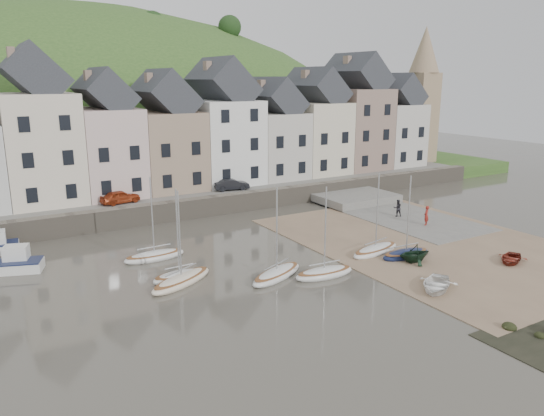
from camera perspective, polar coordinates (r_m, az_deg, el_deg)
ground at (r=36.63m, az=4.85°, el=-6.52°), size 160.00×160.00×0.00m
quay_land at (r=64.22m, az=-11.99°, el=2.89°), size 90.00×30.00×1.50m
quay_street at (r=53.51m, az=-7.99°, el=1.73°), size 70.00×7.00×0.10m
seawall at (r=50.52m, az=-6.41°, el=0.29°), size 70.00×1.20×1.80m
beach at (r=43.65m, az=16.70°, el=-3.63°), size 18.00×26.00×0.06m
slipway at (r=51.75m, az=13.24°, el=-0.63°), size 8.00×18.00×0.12m
hillside at (r=94.24m, az=-19.94°, el=-5.93°), size 134.40×84.00×84.00m
townhouse_terrace at (r=56.48m, az=-7.93°, el=8.31°), size 61.05×8.00×13.93m
church_spire at (r=75.33m, az=16.11°, el=12.15°), size 4.00×4.00×18.00m
sailboat_0 at (r=39.03m, az=-12.72°, el=-5.11°), size 4.60×1.65×6.32m
sailboat_1 at (r=34.80m, az=-10.07°, el=-7.35°), size 3.68×1.62×6.32m
sailboat_2 at (r=34.19m, az=-9.85°, el=-7.75°), size 5.32×3.68×6.32m
sailboat_3 at (r=34.69m, az=0.52°, el=-7.21°), size 5.13×3.37×6.32m
sailboat_4 at (r=35.06m, az=5.73°, el=-7.04°), size 4.41×1.79×6.32m
sailboat_5 at (r=39.70m, az=14.42°, el=-4.88°), size 4.21×1.72×6.32m
sailboat_6 at (r=40.11m, az=11.23°, el=-4.51°), size 5.11×2.46×6.32m
motorboat_0 at (r=39.87m, az=-26.73°, el=-5.41°), size 4.74×3.07×1.70m
rowboat_white at (r=34.16m, az=17.49°, el=-7.98°), size 4.13×3.85×0.70m
rowboat_green at (r=38.58m, az=15.29°, el=-4.78°), size 2.79×2.50×1.32m
rowboat_red at (r=40.98m, az=24.63°, el=-5.03°), size 3.33×2.96×0.57m
person_red at (r=48.16m, az=16.50°, el=-0.79°), size 0.76×0.69×1.73m
person_dark at (r=50.52m, az=13.55°, el=0.01°), size 0.97×0.88×1.61m
car_left at (r=49.90m, az=-16.25°, el=1.18°), size 3.78×2.01×1.22m
car_right at (r=53.78m, az=-4.45°, el=2.59°), size 3.77×1.91×1.18m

